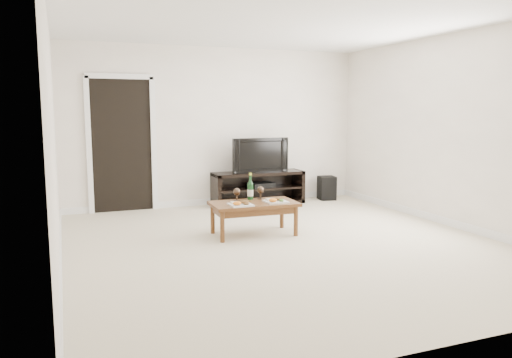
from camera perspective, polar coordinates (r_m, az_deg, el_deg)
The scene contains 14 objects.
floor at distance 5.99m, azimuth 3.39°, elevation -7.44°, with size 5.50×5.50×0.00m, color beige.
back_wall at distance 8.37m, azimuth -4.52°, elevation 5.95°, with size 5.00×0.04×2.60m, color white.
ceiling at distance 5.86m, azimuth 3.61°, elevation 18.08°, with size 5.00×5.50×0.04m, color white.
doorway at distance 8.04m, azimuth -15.08°, elevation 3.66°, with size 0.90×0.02×2.05m, color black.
media_console at distance 8.42m, azimuth 0.25°, elevation -1.02°, with size 1.55×0.45×0.55m, color black.
television at distance 8.35m, azimuth 0.25°, elevation 2.79°, with size 1.00×0.13×0.57m, color black.
av_receiver at distance 8.42m, azimuth 0.58°, elevation -0.68°, with size 0.40×0.30×0.08m, color black.
subwoofer at distance 8.94m, azimuth 8.08°, elevation -1.02°, with size 0.28×0.28×0.42m, color black.
coffee_table at distance 6.37m, azimuth -0.25°, elevation -4.53°, with size 1.08×0.59×0.42m, color brown.
plate_left at distance 6.12m, azimuth -1.77°, elevation -2.73°, with size 0.27×0.27×0.07m, color white.
plate_right at distance 6.33m, azimuth 2.28°, elevation -2.37°, with size 0.27×0.27×0.07m, color white.
wine_bottle at distance 6.50m, azimuth -0.66°, elevation -0.83°, with size 0.07×0.07×0.35m, color #0E3313.
goblet_left at distance 6.41m, azimuth -2.20°, elevation -1.78°, with size 0.09×0.09×0.17m, color #392A1F, non-canonical shape.
goblet_right at distance 6.56m, azimuth 0.51°, elevation -1.55°, with size 0.09×0.09×0.17m, color #392A1F, non-canonical shape.
Camera 1 is at (-2.42, -5.24, 1.58)m, focal length 35.00 mm.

